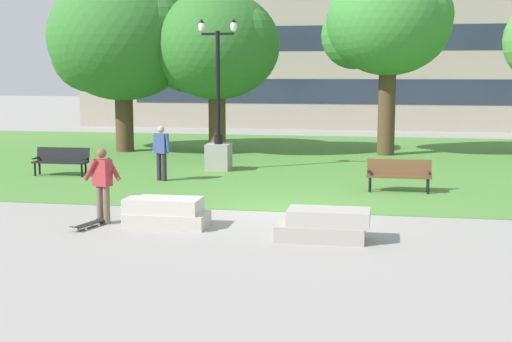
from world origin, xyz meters
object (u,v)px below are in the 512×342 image
concrete_block_center (165,213)px  park_bench_near_right (61,160)px  person_skateboarder (102,181)px  person_bystander_near_lawn (161,150)px  skateboard (88,224)px  park_bench_near_left (399,173)px  lamp_post_right (218,140)px  concrete_block_left (324,225)px

concrete_block_center → park_bench_near_right: 8.72m
person_skateboarder → person_bystander_near_lawn: size_ratio=1.00×
person_bystander_near_lawn → skateboard: bearing=-86.2°
person_skateboarder → skateboard: person_skateboarder is taller
person_skateboarder → park_bench_near_left: size_ratio=0.95×
park_bench_near_left → lamp_post_right: lamp_post_right is taller
concrete_block_left → park_bench_near_right: park_bench_near_right is taller
lamp_post_right → skateboard: bearing=-94.7°
person_skateboarder → park_bench_near_left: bearing=39.3°
park_bench_near_right → skateboard: bearing=-60.7°
concrete_block_left → park_bench_near_right: 11.73m
concrete_block_left → concrete_block_center: bearing=170.1°
person_skateboarder → person_bystander_near_lawn: person_bystander_near_lawn is taller
concrete_block_left → person_bystander_near_lawn: person_bystander_near_lawn is taller
park_bench_near_left → person_bystander_near_lawn: (-7.21, 0.70, 0.44)m
concrete_block_left → skateboard: bearing=178.1°
skateboard → person_bystander_near_lawn: 6.69m
skateboard → park_bench_near_left: 9.01m
skateboard → concrete_block_center: bearing=15.4°
concrete_block_center → lamp_post_right: 8.88m
park_bench_near_left → park_bench_near_right: 10.84m
person_skateboarder → skateboard: (-0.15, -0.51, -0.88)m
skateboard → park_bench_near_right: 8.17m
skateboard → concrete_block_left: bearing=-1.9°
park_bench_near_left → skateboard: bearing=-138.9°
person_bystander_near_lawn → park_bench_near_right: bearing=172.1°
concrete_block_center → person_skateboarder: bearing=177.7°
park_bench_near_right → person_bystander_near_lawn: person_bystander_near_lawn is taller
park_bench_near_right → lamp_post_right: bearing=24.3°
park_bench_near_right → person_bystander_near_lawn: 3.62m
park_bench_near_right → person_bystander_near_lawn: size_ratio=1.06×
concrete_block_left → person_bystander_near_lawn: size_ratio=1.11×
person_bystander_near_lawn → person_skateboarder: bearing=-84.5°
skateboard → park_bench_near_left: (6.78, 5.92, 0.45)m
concrete_block_center → skateboard: 1.70m
park_bench_near_left → person_bystander_near_lawn: 7.26m
park_bench_near_right → concrete_block_center: bearing=-49.9°
concrete_block_center → park_bench_near_right: park_bench_near_right is taller
concrete_block_left → lamp_post_right: lamp_post_right is taller
concrete_block_center → park_bench_near_left: bearing=46.7°
skateboard → park_bench_near_left: bearing=41.1°
park_bench_near_right → person_bystander_near_lawn: bearing=-7.9°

